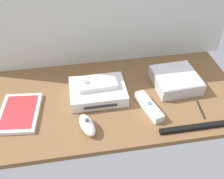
{
  "coord_description": "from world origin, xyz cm",
  "views": [
    {
      "loc": [
        -12.14,
        -72.5,
        68.66
      ],
      "look_at": [
        0.0,
        0.0,
        4.0
      ],
      "focal_mm": 42.03,
      "sensor_mm": 36.0,
      "label": 1
    }
  ],
  "objects_px": {
    "remote_wand": "(149,107)",
    "stylus_pen": "(201,109)",
    "game_case": "(19,113)",
    "remote_classic_pad": "(97,83)",
    "mini_computer": "(175,80)",
    "game_console": "(98,91)",
    "sensor_bar": "(194,127)",
    "remote_nunchuk": "(87,125)"
  },
  "relations": [
    {
      "from": "remote_wand",
      "to": "stylus_pen",
      "type": "bearing_deg",
      "value": -25.5
    },
    {
      "from": "game_case",
      "to": "stylus_pen",
      "type": "distance_m",
      "value": 0.66
    },
    {
      "from": "game_case",
      "to": "remote_classic_pad",
      "type": "relative_size",
      "value": 1.38
    },
    {
      "from": "mini_computer",
      "to": "game_console",
      "type": "bearing_deg",
      "value": -177.51
    },
    {
      "from": "remote_classic_pad",
      "to": "sensor_bar",
      "type": "xyz_separation_m",
      "value": [
        0.3,
        -0.23,
        -0.05
      ]
    },
    {
      "from": "game_console",
      "to": "stylus_pen",
      "type": "bearing_deg",
      "value": -20.97
    },
    {
      "from": "remote_nunchuk",
      "to": "stylus_pen",
      "type": "xyz_separation_m",
      "value": [
        0.42,
        0.02,
        -0.02
      ]
    },
    {
      "from": "remote_wand",
      "to": "stylus_pen",
      "type": "height_order",
      "value": "remote_wand"
    },
    {
      "from": "game_case",
      "to": "remote_nunchuk",
      "type": "bearing_deg",
      "value": -18.71
    },
    {
      "from": "game_case",
      "to": "remote_nunchuk",
      "type": "relative_size",
      "value": 1.88
    },
    {
      "from": "mini_computer",
      "to": "sensor_bar",
      "type": "bearing_deg",
      "value": -93.65
    },
    {
      "from": "game_console",
      "to": "sensor_bar",
      "type": "bearing_deg",
      "value": -36.2
    },
    {
      "from": "remote_nunchuk",
      "to": "stylus_pen",
      "type": "distance_m",
      "value": 0.42
    },
    {
      "from": "remote_classic_pad",
      "to": "stylus_pen",
      "type": "relative_size",
      "value": 1.64
    },
    {
      "from": "game_case",
      "to": "sensor_bar",
      "type": "height_order",
      "value": "game_case"
    },
    {
      "from": "remote_classic_pad",
      "to": "sensor_bar",
      "type": "distance_m",
      "value": 0.38
    },
    {
      "from": "stylus_pen",
      "to": "game_console",
      "type": "bearing_deg",
      "value": 159.22
    },
    {
      "from": "remote_nunchuk",
      "to": "sensor_bar",
      "type": "height_order",
      "value": "remote_nunchuk"
    },
    {
      "from": "remote_wand",
      "to": "remote_classic_pad",
      "type": "bearing_deg",
      "value": 130.6
    },
    {
      "from": "game_console",
      "to": "remote_nunchuk",
      "type": "xyz_separation_m",
      "value": [
        -0.06,
        -0.16,
        -0.0
      ]
    },
    {
      "from": "mini_computer",
      "to": "sensor_bar",
      "type": "height_order",
      "value": "mini_computer"
    },
    {
      "from": "remote_nunchuk",
      "to": "game_case",
      "type": "bearing_deg",
      "value": 138.94
    },
    {
      "from": "game_console",
      "to": "stylus_pen",
      "type": "xyz_separation_m",
      "value": [
        0.36,
        -0.14,
        -0.02
      ]
    },
    {
      "from": "game_console",
      "to": "sensor_bar",
      "type": "distance_m",
      "value": 0.37
    },
    {
      "from": "mini_computer",
      "to": "stylus_pen",
      "type": "distance_m",
      "value": 0.16
    },
    {
      "from": "mini_computer",
      "to": "game_case",
      "type": "bearing_deg",
      "value": -173.81
    },
    {
      "from": "mini_computer",
      "to": "game_case",
      "type": "height_order",
      "value": "mini_computer"
    },
    {
      "from": "game_console",
      "to": "remote_classic_pad",
      "type": "distance_m",
      "value": 0.03
    },
    {
      "from": "game_console",
      "to": "mini_computer",
      "type": "bearing_deg",
      "value": 2.3
    },
    {
      "from": "game_case",
      "to": "remote_wand",
      "type": "xyz_separation_m",
      "value": [
        0.46,
        -0.05,
        0.01
      ]
    },
    {
      "from": "remote_nunchuk",
      "to": "game_console",
      "type": "bearing_deg",
      "value": 54.43
    },
    {
      "from": "remote_wand",
      "to": "remote_classic_pad",
      "type": "xyz_separation_m",
      "value": [
        -0.17,
        0.12,
        0.04
      ]
    },
    {
      "from": "game_console",
      "to": "remote_classic_pad",
      "type": "bearing_deg",
      "value": 87.63
    },
    {
      "from": "game_case",
      "to": "remote_wand",
      "type": "bearing_deg",
      "value": -0.41
    },
    {
      "from": "game_console",
      "to": "remote_wand",
      "type": "bearing_deg",
      "value": -31.23
    },
    {
      "from": "game_case",
      "to": "remote_nunchuk",
      "type": "distance_m",
      "value": 0.26
    },
    {
      "from": "mini_computer",
      "to": "game_case",
      "type": "distance_m",
      "value": 0.61
    },
    {
      "from": "remote_wand",
      "to": "stylus_pen",
      "type": "relative_size",
      "value": 1.69
    },
    {
      "from": "game_console",
      "to": "stylus_pen",
      "type": "relative_size",
      "value": 2.34
    },
    {
      "from": "remote_nunchuk",
      "to": "sensor_bar",
      "type": "distance_m",
      "value": 0.36
    },
    {
      "from": "mini_computer",
      "to": "remote_wand",
      "type": "distance_m",
      "value": 0.18
    },
    {
      "from": "sensor_bar",
      "to": "remote_nunchuk",
      "type": "bearing_deg",
      "value": 170.46
    }
  ]
}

